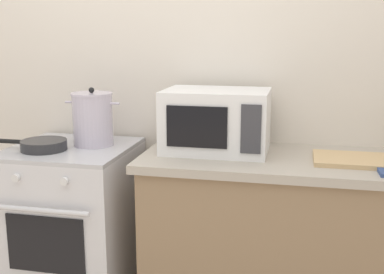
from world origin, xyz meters
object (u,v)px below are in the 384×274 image
(stock_pot, at_px, (93,119))
(cutting_board, at_px, (355,160))
(stove, at_px, (75,231))
(microwave, at_px, (216,121))
(frying_pan, at_px, (43,145))

(stock_pot, distance_m, cutting_board, 1.29)
(stove, height_order, cutting_board, cutting_board)
(stove, xyz_separation_m, microwave, (0.74, 0.08, 0.61))
(microwave, bearing_deg, frying_pan, -168.42)
(stove, height_order, stock_pot, stock_pot)
(stove, distance_m, microwave, 0.96)
(stock_pot, xyz_separation_m, frying_pan, (-0.20, -0.16, -0.11))
(microwave, bearing_deg, stove, -173.87)
(stock_pot, bearing_deg, cutting_board, -2.80)
(frying_pan, bearing_deg, cutting_board, 3.63)
(microwave, bearing_deg, stock_pot, -178.62)
(stove, relative_size, stock_pot, 3.09)
(stove, bearing_deg, frying_pan, -137.68)
(stock_pot, bearing_deg, microwave, 1.38)
(stock_pot, height_order, cutting_board, stock_pot)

